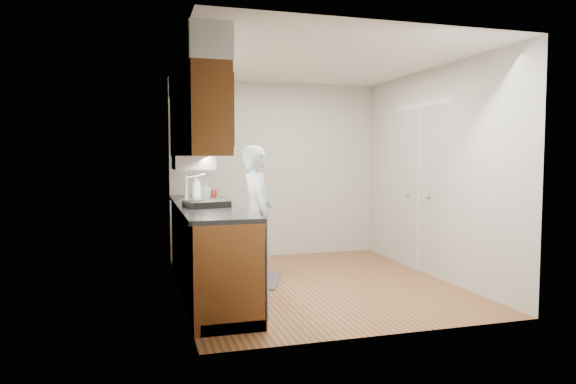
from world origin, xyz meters
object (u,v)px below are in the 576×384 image
object	(u,v)px
soap_bottle_b	(206,191)
dish_rack	(206,204)
person	(257,204)
soda_can	(214,194)
steel_can	(217,194)
soap_bottle_c	(202,190)
soap_bottle_a	(196,187)

from	to	relation	value
soap_bottle_b	dish_rack	xyz separation A→B (m)	(-0.13, -1.11, -0.06)
person	soap_bottle_b	distance (m)	0.72
soda_can	person	bearing A→B (deg)	-40.84
dish_rack	soap_bottle_b	bearing A→B (deg)	69.12
steel_can	dish_rack	size ratio (longest dim) A/B	0.26
person	soap_bottle_b	bearing A→B (deg)	48.27
person	steel_can	distance (m)	0.62
steel_can	soda_can	bearing A→B (deg)	-121.68
person	soap_bottle_c	size ratio (longest dim) A/B	10.34
soap_bottle_a	soda_can	bearing A→B (deg)	20.53
person	dish_rack	size ratio (longest dim) A/B	4.43
soda_can	dish_rack	xyz separation A→B (m)	(-0.21, -1.02, -0.02)
soap_bottle_b	steel_can	world-z (taller)	soap_bottle_b
soap_bottle_a	soda_can	distance (m)	0.25
person	soda_can	world-z (taller)	person
soap_bottle_b	soap_bottle_c	world-z (taller)	soap_bottle_b
soap_bottle_a	soap_bottle_c	bearing A→B (deg)	74.55
person	soda_can	xyz separation A→B (m)	(-0.44, 0.38, 0.10)
soap_bottle_a	dish_rack	size ratio (longest dim) A/B	0.76
person	steel_can	bearing A→B (deg)	40.85
soap_bottle_a	steel_can	xyz separation A→B (m)	(0.26, 0.16, -0.10)
person	dish_rack	world-z (taller)	person
person	dish_rack	distance (m)	0.92
dish_rack	soap_bottle_a	bearing A→B (deg)	75.97
soda_can	dish_rack	distance (m)	1.04
soap_bottle_b	steel_can	bearing A→B (deg)	-4.54
soap_bottle_c	steel_can	distance (m)	0.27
soap_bottle_b	steel_can	size ratio (longest dim) A/B	1.75
person	dish_rack	xyz separation A→B (m)	(-0.66, -0.63, 0.07)
soda_can	soap_bottle_c	bearing A→B (deg)	110.13
soap_bottle_b	soap_bottle_c	size ratio (longest dim) A/B	1.08
soap_bottle_b	soda_can	distance (m)	0.13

